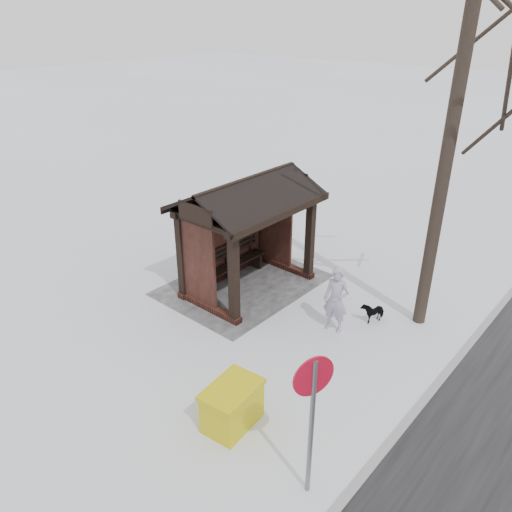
{
  "coord_description": "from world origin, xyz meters",
  "views": [
    {
      "loc": [
        8.75,
        7.9,
        6.76
      ],
      "look_at": [
        0.61,
        0.8,
        1.43
      ],
      "focal_mm": 35.0,
      "sensor_mm": 36.0,
      "label": 1
    }
  ],
  "objects_px": {
    "bus_shelter": "(243,211)",
    "road_sign": "(312,399)",
    "grit_bin": "(232,406)",
    "tree_near": "(466,46)",
    "dog": "(373,311)",
    "pedestrian": "(336,300)"
  },
  "relations": [
    {
      "from": "bus_shelter",
      "to": "grit_bin",
      "type": "relative_size",
      "value": 3.09
    },
    {
      "from": "dog",
      "to": "road_sign",
      "type": "bearing_deg",
      "value": -52.93
    },
    {
      "from": "grit_bin",
      "to": "bus_shelter",
      "type": "bearing_deg",
      "value": -146.52
    },
    {
      "from": "tree_near",
      "to": "road_sign",
      "type": "bearing_deg",
      "value": 7.45
    },
    {
      "from": "tree_near",
      "to": "bus_shelter",
      "type": "bearing_deg",
      "value": -71.01
    },
    {
      "from": "bus_shelter",
      "to": "dog",
      "type": "relative_size",
      "value": 6.02
    },
    {
      "from": "tree_near",
      "to": "road_sign",
      "type": "xyz_separation_m",
      "value": [
        5.65,
        0.74,
        -4.33
      ]
    },
    {
      "from": "bus_shelter",
      "to": "grit_bin",
      "type": "distance_m",
      "value": 5.38
    },
    {
      "from": "dog",
      "to": "grit_bin",
      "type": "height_order",
      "value": "grit_bin"
    },
    {
      "from": "grit_bin",
      "to": "dog",
      "type": "bearing_deg",
      "value": 170.82
    },
    {
      "from": "bus_shelter",
      "to": "dog",
      "type": "height_order",
      "value": "bus_shelter"
    },
    {
      "from": "bus_shelter",
      "to": "road_sign",
      "type": "height_order",
      "value": "bus_shelter"
    },
    {
      "from": "tree_near",
      "to": "dog",
      "type": "xyz_separation_m",
      "value": [
        0.73,
        -0.87,
        -5.9
      ]
    },
    {
      "from": "tree_near",
      "to": "dog",
      "type": "bearing_deg",
      "value": -49.84
    },
    {
      "from": "bus_shelter",
      "to": "road_sign",
      "type": "bearing_deg",
      "value": 50.87
    },
    {
      "from": "pedestrian",
      "to": "dog",
      "type": "height_order",
      "value": "pedestrian"
    },
    {
      "from": "dog",
      "to": "road_sign",
      "type": "relative_size",
      "value": 0.23
    },
    {
      "from": "pedestrian",
      "to": "grit_bin",
      "type": "relative_size",
      "value": 1.39
    },
    {
      "from": "pedestrian",
      "to": "grit_bin",
      "type": "bearing_deg",
      "value": -96.01
    },
    {
      "from": "bus_shelter",
      "to": "grit_bin",
      "type": "xyz_separation_m",
      "value": [
        3.91,
        3.27,
        -1.74
      ]
    },
    {
      "from": "bus_shelter",
      "to": "tree_near",
      "type": "bearing_deg",
      "value": 108.99
    },
    {
      "from": "road_sign",
      "to": "bus_shelter",
      "type": "bearing_deg",
      "value": -106.26
    }
  ]
}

